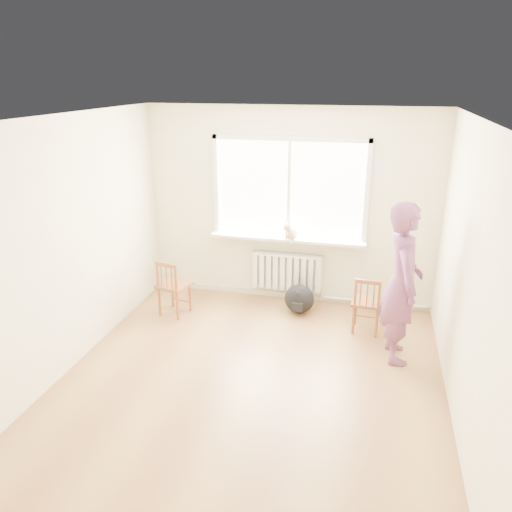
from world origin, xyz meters
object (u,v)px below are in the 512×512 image
Objects in this scene: chair_right at (367,305)px; person at (402,283)px; cat at (291,231)px; backpack at (299,299)px; chair_left at (172,288)px.

person reaches higher than chair_right.
cat reaches higher than chair_right.
cat is (-1.07, 0.61, 0.69)m from chair_right.
chair_right is 0.41× the size of person.
backpack is (0.18, -0.26, -0.87)m from cat.
chair_left is at bearing -164.36° from backpack.
cat reaches higher than backpack.
chair_right is at bearing -163.79° from chair_left.
chair_right reaches higher than backpack.
person is 4.54× the size of backpack.
person is at bearing -174.16° from chair_left.
chair_right is at bearing 25.35° from person.
cat is (1.47, 0.72, 0.67)m from chair_left.
chair_right is at bearing -21.51° from backpack.
cat is (-1.42, 1.12, 0.15)m from person.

